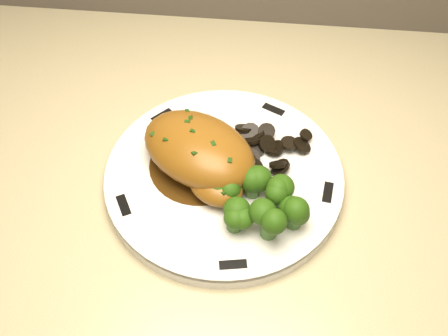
# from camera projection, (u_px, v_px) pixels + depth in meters

# --- Properties ---
(counter) EXTENTS (2.06, 0.68, 1.01)m
(counter) POSITION_uv_depth(u_px,v_px,m) (294.00, 325.00, 1.04)
(counter) COLOR brown
(counter) RESTS_ON ground
(plate) EXTENTS (0.35, 0.35, 0.02)m
(plate) POSITION_uv_depth(u_px,v_px,m) (224.00, 178.00, 0.68)
(plate) COLOR silver
(plate) RESTS_ON counter
(rim_accent_0) EXTENTS (0.01, 0.03, 0.00)m
(rim_accent_0) POSITION_uv_depth(u_px,v_px,m) (328.00, 192.00, 0.65)
(rim_accent_0) COLOR black
(rim_accent_0) RESTS_ON plate
(rim_accent_1) EXTENTS (0.03, 0.02, 0.00)m
(rim_accent_1) POSITION_uv_depth(u_px,v_px,m) (273.00, 110.00, 0.74)
(rim_accent_1) COLOR black
(rim_accent_1) RESTS_ON plate
(rim_accent_2) EXTENTS (0.03, 0.03, 0.00)m
(rim_accent_2) POSITION_uv_depth(u_px,v_px,m) (162.00, 116.00, 0.73)
(rim_accent_2) COLOR black
(rim_accent_2) RESTS_ON plate
(rim_accent_3) EXTENTS (0.02, 0.03, 0.00)m
(rim_accent_3) POSITION_uv_depth(u_px,v_px,m) (124.00, 205.00, 0.64)
(rim_accent_3) COLOR black
(rim_accent_3) RESTS_ON plate
(rim_accent_4) EXTENTS (0.03, 0.02, 0.00)m
(rim_accent_4) POSITION_uv_depth(u_px,v_px,m) (233.00, 265.00, 0.59)
(rim_accent_4) COLOR black
(rim_accent_4) RESTS_ON plate
(gravy_pool) EXTENTS (0.12, 0.12, 0.00)m
(gravy_pool) POSITION_uv_depth(u_px,v_px,m) (200.00, 165.00, 0.68)
(gravy_pool) COLOR #3C240A
(gravy_pool) RESTS_ON plate
(chicken_breast) EXTENTS (0.18, 0.16, 0.06)m
(chicken_breast) POSITION_uv_depth(u_px,v_px,m) (201.00, 154.00, 0.66)
(chicken_breast) COLOR brown
(chicken_breast) RESTS_ON plate
(mushroom_pile) EXTENTS (0.10, 0.07, 0.03)m
(mushroom_pile) POSITION_uv_depth(u_px,v_px,m) (264.00, 156.00, 0.68)
(mushroom_pile) COLOR black
(mushroom_pile) RESTS_ON plate
(broccoli_florets) EXTENTS (0.11, 0.08, 0.04)m
(broccoli_florets) POSITION_uv_depth(u_px,v_px,m) (259.00, 202.00, 0.62)
(broccoli_florets) COLOR #44712F
(broccoli_florets) RESTS_ON plate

